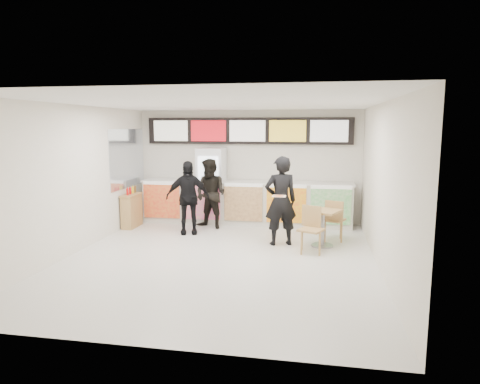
% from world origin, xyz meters
% --- Properties ---
extents(floor, '(7.00, 7.00, 0.00)m').
position_xyz_m(floor, '(0.00, 0.00, 0.00)').
color(floor, beige).
rests_on(floor, ground).
extents(ceiling, '(7.00, 7.00, 0.00)m').
position_xyz_m(ceiling, '(0.00, 0.00, 3.00)').
color(ceiling, white).
rests_on(ceiling, wall_back).
extents(wall_back, '(6.00, 0.00, 6.00)m').
position_xyz_m(wall_back, '(0.00, 3.50, 1.50)').
color(wall_back, silver).
rests_on(wall_back, floor).
extents(wall_left, '(0.00, 7.00, 7.00)m').
position_xyz_m(wall_left, '(-3.00, 0.00, 1.50)').
color(wall_left, silver).
rests_on(wall_left, floor).
extents(wall_right, '(0.00, 7.00, 7.00)m').
position_xyz_m(wall_right, '(3.00, 0.00, 1.50)').
color(wall_right, silver).
rests_on(wall_right, floor).
extents(service_counter, '(5.56, 0.77, 1.14)m').
position_xyz_m(service_counter, '(0.00, 3.09, 0.57)').
color(service_counter, silver).
rests_on(service_counter, floor).
extents(menu_board, '(5.50, 0.14, 0.70)m').
position_xyz_m(menu_board, '(0.00, 3.41, 2.45)').
color(menu_board, black).
rests_on(menu_board, wall_back).
extents(drinks_fridge, '(0.70, 0.67, 2.00)m').
position_xyz_m(drinks_fridge, '(-0.93, 3.11, 1.00)').
color(drinks_fridge, white).
rests_on(drinks_fridge, floor).
extents(mirror_panel, '(0.01, 2.00, 1.50)m').
position_xyz_m(mirror_panel, '(-2.99, 2.45, 1.75)').
color(mirror_panel, '#B2B7BF').
rests_on(mirror_panel, wall_left).
extents(customer_main, '(0.82, 0.68, 1.94)m').
position_xyz_m(customer_main, '(1.08, 1.21, 0.97)').
color(customer_main, black).
rests_on(customer_main, floor).
extents(customer_left, '(1.04, 0.94, 1.77)m').
position_xyz_m(customer_left, '(-0.79, 2.45, 0.88)').
color(customer_left, black).
rests_on(customer_left, floor).
extents(customer_mid, '(1.11, 0.70, 1.76)m').
position_xyz_m(customer_mid, '(-1.19, 1.80, 0.88)').
color(customer_mid, black).
rests_on(customer_mid, floor).
extents(pizza_slice, '(0.36, 0.36, 0.02)m').
position_xyz_m(pizza_slice, '(1.08, 0.76, 1.16)').
color(pizza_slice, beige).
rests_on(pizza_slice, customer_main).
extents(cafe_table, '(1.08, 1.66, 0.95)m').
position_xyz_m(cafe_table, '(1.99, 1.23, 0.55)').
color(cafe_table, tan).
rests_on(cafe_table, floor).
extents(condiment_ledge, '(0.31, 0.77, 1.03)m').
position_xyz_m(condiment_ledge, '(-2.82, 2.20, 0.44)').
color(condiment_ledge, tan).
rests_on(condiment_ledge, floor).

